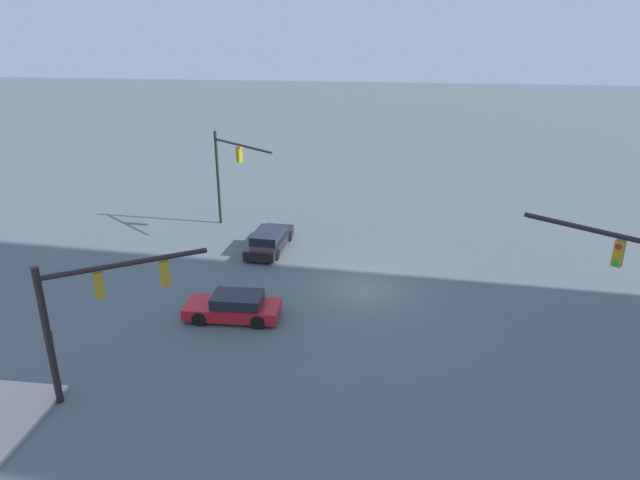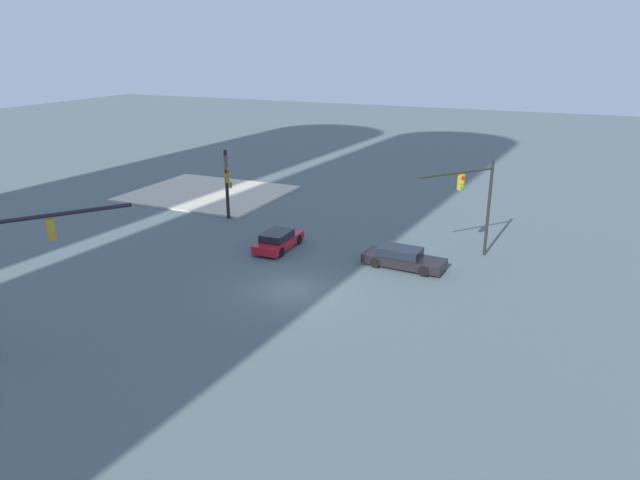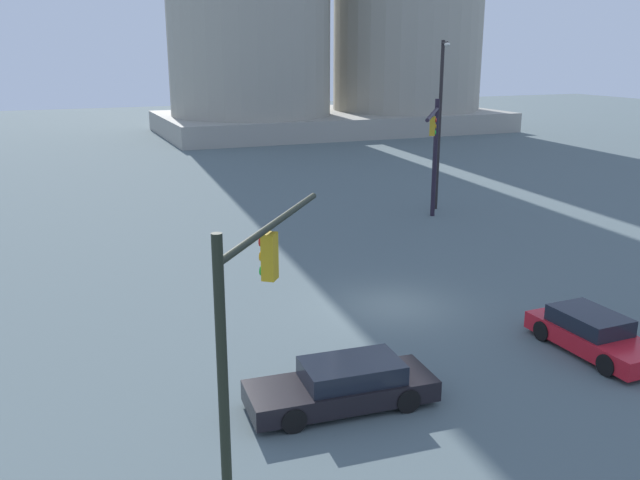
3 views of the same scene
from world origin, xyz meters
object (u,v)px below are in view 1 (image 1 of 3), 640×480
Objects in this scene: traffic_signal_cross_street at (90,303)px; sedan_car_approaching at (234,307)px; traffic_signal_near_corner at (228,165)px; sedan_car_waiting_far at (269,240)px.

traffic_signal_cross_street is 1.22× the size of sedan_car_approaching.
traffic_signal_cross_street is (17.74, -0.04, -0.53)m from traffic_signal_near_corner.
sedan_car_approaching is (11.79, 3.34, -3.58)m from traffic_signal_near_corner.
sedan_car_waiting_far is at bearing 44.02° from traffic_signal_cross_street.
sedan_car_waiting_far is (3.40, 3.21, -3.57)m from traffic_signal_near_corner.
sedan_car_approaching is 8.39m from sedan_car_waiting_far.
traffic_signal_near_corner is 1.42× the size of sedan_car_approaching.
traffic_signal_near_corner is 5.89m from sedan_car_waiting_far.
traffic_signal_near_corner is 12.76m from sedan_car_approaching.
traffic_signal_near_corner is at bearing 47.21° from sedan_car_waiting_far.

